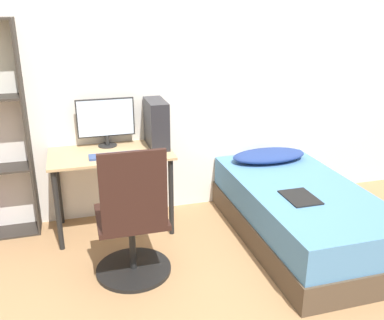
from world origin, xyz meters
TOP-DOWN VIEW (x-y plane):
  - ground_plane at (0.00, 0.00)m, footprint 14.00×14.00m
  - wall_back at (0.00, 1.56)m, footprint 8.00×0.05m
  - desk at (-0.47, 1.25)m, footprint 1.05×0.58m
  - office_chair at (-0.41, 0.45)m, footprint 0.58×0.58m
  - bed at (1.07, 0.61)m, footprint 0.98×1.85m
  - pillow at (1.07, 1.28)m, footprint 0.74×0.36m
  - magazine at (0.93, 0.42)m, footprint 0.24×0.32m
  - monitor at (-0.47, 1.44)m, footprint 0.51×0.17m
  - keyboard at (-0.44, 1.13)m, footprint 0.43×0.13m
  - pc_tower at (-0.04, 1.32)m, footprint 0.16×0.40m
  - mouse at (-0.17, 1.13)m, footprint 0.06×0.09m

SIDE VIEW (x-z plane):
  - ground_plane at x=0.00m, z-range 0.00..0.00m
  - bed at x=1.07m, z-range 0.00..0.49m
  - office_chair at x=-0.41m, z-range -0.13..0.93m
  - magazine at x=0.93m, z-range 0.50..0.51m
  - pillow at x=1.07m, z-range 0.50..0.61m
  - desk at x=-0.47m, z-range 0.25..0.99m
  - keyboard at x=-0.44m, z-range 0.74..0.76m
  - mouse at x=-0.17m, z-range 0.74..0.76m
  - pc_tower at x=-0.04m, z-range 0.74..1.16m
  - monitor at x=-0.47m, z-range 0.76..1.20m
  - wall_back at x=0.00m, z-range 0.00..2.50m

